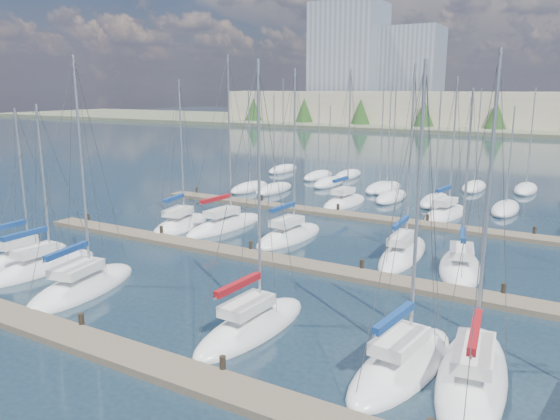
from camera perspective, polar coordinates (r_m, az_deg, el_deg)
The scene contains 19 objects.
ground at distance 74.93m, azimuth 18.24°, elevation 3.62°, with size 400.00×400.00×0.00m, color #1F313E.
dock_near at distance 23.86m, azimuth -15.32°, elevation -14.58°, with size 44.00×1.93×1.10m.
dock_mid at distance 34.22m, azimuth 1.73°, elevation -5.66°, with size 44.00×1.93×1.10m.
dock_far at distance 46.52m, azimuth 10.09°, elevation -0.92°, with size 44.00×1.93×1.10m.
sailboat_i at distance 43.80m, azimuth -5.73°, elevation -1.58°, with size 3.05×8.83×14.15m.
sailboat_c at distance 32.26m, azimuth -19.89°, elevation -7.54°, with size 4.34×8.36×13.31m.
sailboat_h at distance 44.47m, azimuth -10.34°, elevation -1.53°, with size 4.12×7.61×12.30m.
sailboat_f at distance 22.89m, azimuth 19.45°, elevation -16.03°, with size 3.73×9.38×13.00m.
sailboat_b at distance 36.52m, azimuth -23.57°, elevation -5.52°, with size 2.43×7.62×10.73m.
sailboat_p at distance 49.64m, azimuth 16.94°, elevation -0.39°, with size 3.37×7.59×12.62m.
sailboat_l at distance 35.20m, azimuth 18.30°, elevation -5.75°, with size 4.12×7.93×11.66m.
sailboat_j at distance 40.49m, azimuth 0.98°, elevation -2.71°, with size 3.07×7.81×13.01m.
sailboat_k at distance 37.11m, azimuth 12.72°, elevation -4.45°, with size 2.95×8.77×13.14m.
sailboat_a at distance 38.94m, azimuth -25.33°, elevation -4.58°, with size 2.72×7.21×10.44m.
sailboat_e at distance 22.95m, azimuth 12.65°, elevation -15.48°, with size 3.37×8.11×12.65m.
sailboat_o at distance 52.72m, azimuth 6.75°, elevation 0.82°, with size 2.97×7.21×13.41m.
sailboat_d at distance 25.64m, azimuth -2.94°, elevation -12.05°, with size 2.78×7.88×12.84m.
distant_boats at distance 60.61m, azimuth 10.86°, elevation 2.32°, with size 36.93×20.75×13.30m.
shoreline at distance 164.83m, azimuth 20.84°, elevation 10.60°, with size 400.00×60.00×38.00m.
Camera 1 is at (15.64, -12.47, 10.87)m, focal length 35.00 mm.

